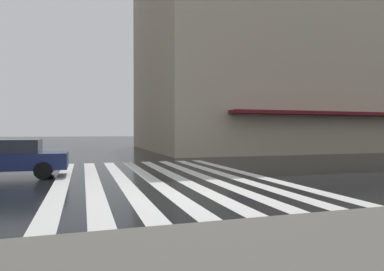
# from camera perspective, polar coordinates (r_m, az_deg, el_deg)

# --- Properties ---
(ground_plane) EXTENTS (220.00, 220.00, 0.00)m
(ground_plane) POSITION_cam_1_polar(r_m,az_deg,el_deg) (9.15, 0.19, -10.08)
(ground_plane) COLOR black
(zebra_crossing) EXTENTS (13.00, 7.50, 0.01)m
(zebra_crossing) POSITION_cam_1_polar(r_m,az_deg,el_deg) (12.98, -5.05, -6.86)
(zebra_crossing) COLOR silver
(zebra_crossing) RESTS_ON ground_plane
(haussmann_block_corner) EXTENTS (19.56, 24.69, 23.91)m
(haussmann_block_corner) POSITION_cam_1_polar(r_m,az_deg,el_deg) (36.54, 12.98, 16.57)
(haussmann_block_corner) COLOR tan
(haussmann_block_corner) RESTS_ON ground_plane
(car_navy) EXTENTS (1.85, 4.10, 1.41)m
(car_navy) POSITION_cam_1_polar(r_m,az_deg,el_deg) (14.33, -28.37, -3.20)
(car_navy) COLOR navy
(car_navy) RESTS_ON ground_plane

